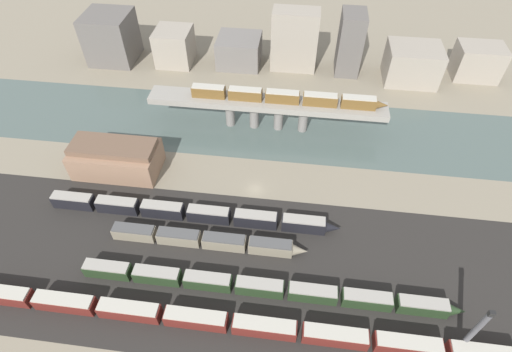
# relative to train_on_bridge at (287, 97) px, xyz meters

# --- Properties ---
(ground_plane) EXTENTS (400.00, 400.00, 0.00)m
(ground_plane) POSITION_rel_train_on_bridge_xyz_m (-5.73, -26.32, -11.63)
(ground_plane) COLOR gray
(railbed_yard) EXTENTS (280.00, 42.00, 0.01)m
(railbed_yard) POSITION_rel_train_on_bridge_xyz_m (-5.73, -50.32, -11.63)
(railbed_yard) COLOR #282623
(railbed_yard) RESTS_ON ground
(river_water) EXTENTS (320.00, 29.85, 0.01)m
(river_water) POSITION_rel_train_on_bridge_xyz_m (-5.73, 0.00, -11.63)
(river_water) COLOR #4C5B56
(river_water) RESTS_ON ground
(bridge) EXTENTS (70.48, 7.37, 9.89)m
(bridge) POSITION_rel_train_on_bridge_xyz_m (-5.73, 0.00, -3.66)
(bridge) COLOR gray
(bridge) RESTS_ON ground
(train_on_bridge) EXTENTS (56.85, 2.72, 3.55)m
(train_on_bridge) POSITION_rel_train_on_bridge_xyz_m (0.00, 0.00, 0.00)
(train_on_bridge) COLOR brown
(train_on_bridge) RESTS_ON bridge
(train_yard_near) EXTENTS (114.01, 3.10, 3.58)m
(train_yard_near) POSITION_rel_train_on_bridge_xyz_m (-4.36, -63.83, -9.88)
(train_yard_near) COLOR #5B1E19
(train_yard_near) RESTS_ON ground
(train_yard_mid) EXTENTS (81.25, 2.94, 3.52)m
(train_yard_mid) POSITION_rel_train_on_bridge_xyz_m (0.19, -55.33, -9.91)
(train_yard_mid) COLOR #23381E
(train_yard_mid) RESTS_ON ground
(train_yard_far) EXTENTS (46.09, 3.02, 3.46)m
(train_yard_far) POSITION_rel_train_on_bridge_xyz_m (-14.76, -44.94, -9.95)
(train_yard_far) COLOR gray
(train_yard_far) RESTS_ON ground
(train_yard_outer) EXTENTS (72.38, 2.94, 3.87)m
(train_yard_outer) POSITION_rel_train_on_bridge_xyz_m (-20.44, -37.64, -9.73)
(train_yard_outer) COLOR black
(train_yard_outer) RESTS_ON ground
(warehouse_building) EXTENTS (22.93, 12.15, 9.20)m
(warehouse_building) POSITION_rel_train_on_bridge_xyz_m (-44.27, -23.44, -7.26)
(warehouse_building) COLOR #937056
(warehouse_building) RESTS_ON ground
(signal_tower) EXTENTS (1.04, 1.04, 15.32)m
(signal_tower) POSITION_rel_train_on_bridge_xyz_m (38.99, -62.14, -4.17)
(signal_tower) COLOR #4C4C51
(signal_tower) RESTS_ON ground
(city_block_far_left) EXTENTS (16.16, 15.98, 17.27)m
(city_block_far_left) POSITION_rel_train_on_bridge_xyz_m (-66.71, 33.54, -3.00)
(city_block_far_left) COLOR #605B56
(city_block_far_left) RESTS_ON ground
(city_block_left) EXTENTS (12.69, 12.96, 12.57)m
(city_block_left) POSITION_rel_train_on_bridge_xyz_m (-43.38, 34.06, -5.35)
(city_block_left) COLOR gray
(city_block_left) RESTS_ON ground
(city_block_center) EXTENTS (15.44, 14.35, 10.20)m
(city_block_center) POSITION_rel_train_on_bridge_xyz_m (-19.69, 36.08, -6.54)
(city_block_center) COLOR slate
(city_block_center) RESTS_ON ground
(city_block_right) EXTENTS (16.10, 8.46, 21.36)m
(city_block_right) POSITION_rel_train_on_bridge_xyz_m (0.26, 35.82, -0.96)
(city_block_right) COLOR gray
(city_block_right) RESTS_ON ground
(city_block_far_right) EXTENTS (8.17, 11.59, 21.49)m
(city_block_far_right) POSITION_rel_train_on_bridge_xyz_m (19.59, 36.12, -0.89)
(city_block_far_right) COLOR #605B56
(city_block_far_right) RESTS_ON ground
(city_block_tall) EXTENTS (17.89, 14.39, 12.35)m
(city_block_tall) POSITION_rel_train_on_bridge_xyz_m (41.51, 32.77, -5.46)
(city_block_tall) COLOR gray
(city_block_tall) RESTS_ON ground
(city_block_low) EXTENTS (15.37, 11.11, 11.63)m
(city_block_low) POSITION_rel_train_on_bridge_xyz_m (64.67, 37.78, -5.82)
(city_block_low) COLOR gray
(city_block_low) RESTS_ON ground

